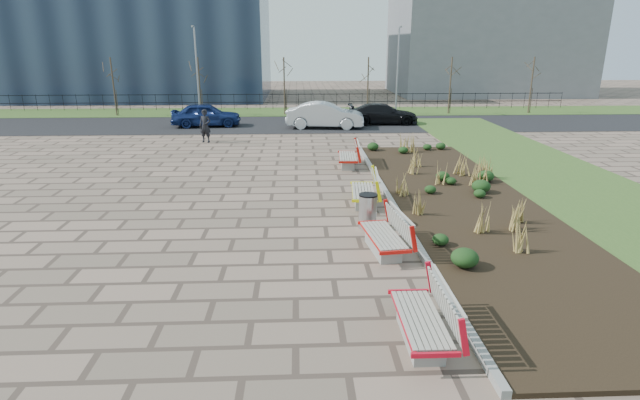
{
  "coord_description": "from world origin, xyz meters",
  "views": [
    {
      "loc": [
        0.92,
        -9.96,
        5.0
      ],
      "look_at": [
        1.5,
        3.0,
        0.9
      ],
      "focal_mm": 28.0,
      "sensor_mm": 36.0,
      "label": 1
    }
  ],
  "objects_px": {
    "bench_b": "(383,233)",
    "pedestrian": "(205,126)",
    "bench_d": "(348,155)",
    "car_silver": "(325,115)",
    "litter_bin": "(368,212)",
    "car_blue": "(206,115)",
    "bench_a": "(421,316)",
    "lamp_east": "(397,72)",
    "bench_c": "(363,189)",
    "car_black": "(383,114)",
    "lamp_west": "(197,72)"
  },
  "relations": [
    {
      "from": "lamp_east",
      "to": "lamp_west",
      "type": "bearing_deg",
      "value": 180.0
    },
    {
      "from": "car_blue",
      "to": "lamp_east",
      "type": "relative_size",
      "value": 0.7
    },
    {
      "from": "bench_b",
      "to": "litter_bin",
      "type": "xyz_separation_m",
      "value": [
        -0.16,
        1.67,
        -0.01
      ]
    },
    {
      "from": "bench_a",
      "to": "bench_b",
      "type": "distance_m",
      "value": 3.92
    },
    {
      "from": "bench_a",
      "to": "bench_c",
      "type": "distance_m",
      "value": 7.81
    },
    {
      "from": "pedestrian",
      "to": "car_black",
      "type": "relative_size",
      "value": 0.39
    },
    {
      "from": "car_silver",
      "to": "lamp_east",
      "type": "height_order",
      "value": "lamp_east"
    },
    {
      "from": "bench_c",
      "to": "car_black",
      "type": "height_order",
      "value": "car_black"
    },
    {
      "from": "litter_bin",
      "to": "car_silver",
      "type": "height_order",
      "value": "car_silver"
    },
    {
      "from": "bench_c",
      "to": "pedestrian",
      "type": "bearing_deg",
      "value": 127.21
    },
    {
      "from": "bench_a",
      "to": "litter_bin",
      "type": "bearing_deg",
      "value": 91.89
    },
    {
      "from": "bench_c",
      "to": "lamp_east",
      "type": "bearing_deg",
      "value": 81.09
    },
    {
      "from": "bench_c",
      "to": "lamp_east",
      "type": "height_order",
      "value": "lamp_east"
    },
    {
      "from": "litter_bin",
      "to": "lamp_east",
      "type": "bearing_deg",
      "value": 77.29
    },
    {
      "from": "litter_bin",
      "to": "car_blue",
      "type": "distance_m",
      "value": 19.74
    },
    {
      "from": "pedestrian",
      "to": "car_silver",
      "type": "height_order",
      "value": "pedestrian"
    },
    {
      "from": "bench_d",
      "to": "car_blue",
      "type": "distance_m",
      "value": 13.34
    },
    {
      "from": "bench_c",
      "to": "car_silver",
      "type": "distance_m",
      "value": 15.07
    },
    {
      "from": "bench_c",
      "to": "lamp_east",
      "type": "relative_size",
      "value": 0.35
    },
    {
      "from": "bench_b",
      "to": "bench_d",
      "type": "height_order",
      "value": "same"
    },
    {
      "from": "bench_d",
      "to": "lamp_east",
      "type": "bearing_deg",
      "value": 75.77
    },
    {
      "from": "car_silver",
      "to": "lamp_east",
      "type": "xyz_separation_m",
      "value": [
        5.41,
        5.57,
        2.25
      ]
    },
    {
      "from": "bench_a",
      "to": "bench_d",
      "type": "height_order",
      "value": "same"
    },
    {
      "from": "pedestrian",
      "to": "bench_b",
      "type": "bearing_deg",
      "value": -49.87
    },
    {
      "from": "bench_a",
      "to": "bench_d",
      "type": "distance_m",
      "value": 12.95
    },
    {
      "from": "pedestrian",
      "to": "bench_a",
      "type": "bearing_deg",
      "value": -54.67
    },
    {
      "from": "pedestrian",
      "to": "car_blue",
      "type": "distance_m",
      "value": 5.23
    },
    {
      "from": "car_black",
      "to": "lamp_west",
      "type": "bearing_deg",
      "value": 72.85
    },
    {
      "from": "bench_c",
      "to": "lamp_west",
      "type": "xyz_separation_m",
      "value": [
        -9.0,
        20.63,
        2.54
      ]
    },
    {
      "from": "bench_a",
      "to": "car_silver",
      "type": "relative_size",
      "value": 0.45
    },
    {
      "from": "car_blue",
      "to": "car_silver",
      "type": "relative_size",
      "value": 0.9
    },
    {
      "from": "car_black",
      "to": "car_silver",
      "type": "bearing_deg",
      "value": 112.17
    },
    {
      "from": "bench_d",
      "to": "car_silver",
      "type": "bearing_deg",
      "value": 96.02
    },
    {
      "from": "bench_b",
      "to": "car_blue",
      "type": "relative_size",
      "value": 0.5
    },
    {
      "from": "bench_d",
      "to": "pedestrian",
      "type": "height_order",
      "value": "pedestrian"
    },
    {
      "from": "bench_d",
      "to": "lamp_west",
      "type": "bearing_deg",
      "value": 123.83
    },
    {
      "from": "bench_b",
      "to": "pedestrian",
      "type": "distance_m",
      "value": 16.27
    },
    {
      "from": "pedestrian",
      "to": "lamp_east",
      "type": "xyz_separation_m",
      "value": [
        11.9,
        9.79,
        2.18
      ]
    },
    {
      "from": "bench_d",
      "to": "car_silver",
      "type": "relative_size",
      "value": 0.45
    },
    {
      "from": "bench_d",
      "to": "lamp_west",
      "type": "distance_m",
      "value": 18.09
    },
    {
      "from": "pedestrian",
      "to": "lamp_east",
      "type": "relative_size",
      "value": 0.29
    },
    {
      "from": "litter_bin",
      "to": "car_blue",
      "type": "height_order",
      "value": "car_blue"
    },
    {
      "from": "lamp_west",
      "to": "lamp_east",
      "type": "distance_m",
      "value": 14.0
    },
    {
      "from": "bench_c",
      "to": "bench_d",
      "type": "distance_m",
      "value": 5.14
    },
    {
      "from": "car_silver",
      "to": "lamp_west",
      "type": "xyz_separation_m",
      "value": [
        -8.59,
        5.57,
        2.25
      ]
    },
    {
      "from": "litter_bin",
      "to": "car_black",
      "type": "distance_m",
      "value": 19.06
    },
    {
      "from": "bench_b",
      "to": "car_blue",
      "type": "xyz_separation_m",
      "value": [
        -7.75,
        19.89,
        0.24
      ]
    },
    {
      "from": "bench_d",
      "to": "car_black",
      "type": "height_order",
      "value": "car_black"
    },
    {
      "from": "bench_a",
      "to": "car_blue",
      "type": "height_order",
      "value": "car_blue"
    },
    {
      "from": "bench_a",
      "to": "car_silver",
      "type": "xyz_separation_m",
      "value": [
        -0.41,
        22.87,
        0.29
      ]
    }
  ]
}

